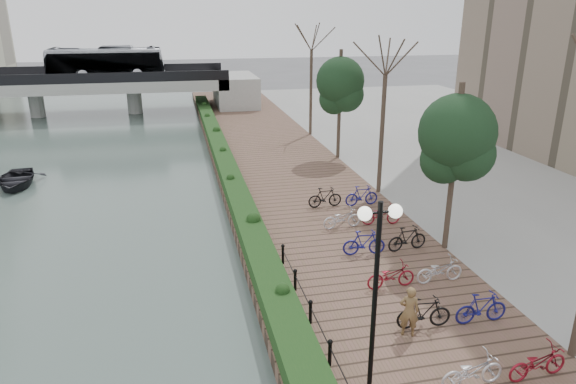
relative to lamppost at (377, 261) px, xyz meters
name	(u,v)px	position (x,y,z in m)	size (l,w,h in m)	color
promenade	(298,192)	(1.96, 15.72, -3.85)	(8.00, 75.00, 0.50)	brown
inland_pavement	(556,173)	(17.96, 15.72, -3.85)	(24.00, 75.00, 0.50)	gray
hedge	(229,173)	(-1.44, 18.22, -3.30)	(1.10, 56.00, 0.60)	#163914
chain_fence	(342,379)	(-0.64, 0.22, -3.25)	(0.10, 14.10, 0.70)	black
lamppost	(377,261)	(0.00, 0.00, 0.00)	(1.02, 0.32, 5.01)	black
pedestrian	(409,311)	(1.96, 2.05, -2.82)	(0.57, 0.37, 1.56)	brown
bicycle_parking	(400,256)	(3.46, 5.96, -3.12)	(2.40, 14.69, 1.00)	silver
street_trees	(411,148)	(5.96, 10.90, -0.41)	(3.20, 37.12, 6.80)	#392A21
bridge	(49,81)	(-15.64, 43.22, -0.73)	(36.00, 10.77, 6.50)	#9E9E99
boat	(16,179)	(-13.31, 20.83, -3.67)	(2.84, 3.98, 0.82)	black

